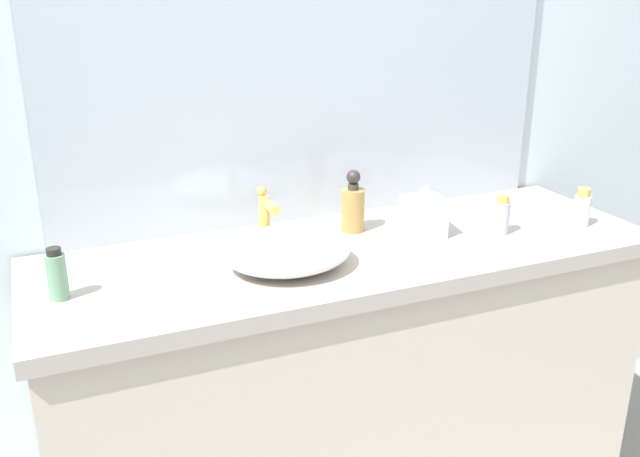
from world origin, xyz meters
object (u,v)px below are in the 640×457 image
object	(u,v)px
soap_dispenser	(353,206)
sink_basin	(287,250)
lotion_bottle	(502,216)
tissue_box	(424,214)
perfume_bottle	(582,209)
spray_can	(57,275)

from	to	relation	value
soap_dispenser	sink_basin	bearing A→B (deg)	-146.88
soap_dispenser	lotion_bottle	size ratio (longest dim) A/B	1.59
sink_basin	lotion_bottle	distance (m)	0.67
lotion_bottle	tissue_box	size ratio (longest dim) A/B	0.77
perfume_bottle	soap_dispenser	bearing A→B (deg)	160.61
spray_can	soap_dispenser	bearing A→B (deg)	10.20
soap_dispenser	spray_can	world-z (taller)	soap_dispenser
soap_dispenser	lotion_bottle	world-z (taller)	soap_dispenser
tissue_box	soap_dispenser	bearing A→B (deg)	148.06
spray_can	tissue_box	world-z (taller)	tissue_box
lotion_bottle	perfume_bottle	xyz separation A→B (m)	(0.27, -0.04, -0.00)
lotion_bottle	sink_basin	bearing A→B (deg)	178.80
soap_dispenser	spray_can	distance (m)	0.85
soap_dispenser	lotion_bottle	distance (m)	0.44
lotion_bottle	spray_can	xyz separation A→B (m)	(-1.23, 0.04, 0.01)
perfume_bottle	tissue_box	bearing A→B (deg)	165.85
perfume_bottle	tissue_box	distance (m)	0.50
sink_basin	soap_dispenser	xyz separation A→B (m)	(0.28, 0.18, 0.03)
perfume_bottle	tissue_box	xyz separation A→B (m)	(-0.48, 0.12, 0.01)
sink_basin	lotion_bottle	bearing A→B (deg)	-1.20
spray_can	tissue_box	bearing A→B (deg)	2.28
perfume_bottle	spray_can	xyz separation A→B (m)	(-1.50, 0.08, 0.01)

